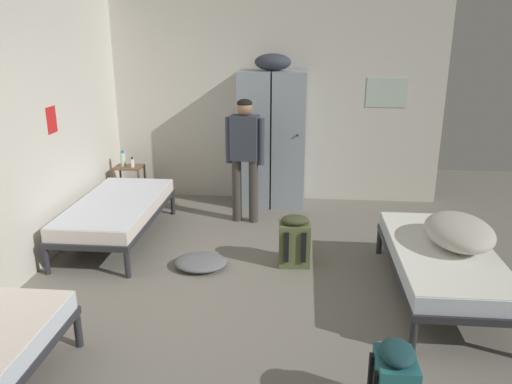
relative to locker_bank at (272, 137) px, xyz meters
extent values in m
plane|color=slate|center=(0.00, -2.72, -0.97)|extent=(9.60, 9.60, 0.00)
cube|color=beige|center=(0.00, 0.31, 0.48)|extent=(4.64, 0.06, 2.90)
cube|color=#B7CCBC|center=(1.54, 0.28, 0.58)|extent=(0.55, 0.01, 0.40)
cube|color=red|center=(-2.25, -1.67, 0.48)|extent=(0.01, 0.20, 0.28)
cube|color=#8C99A3|center=(-0.23, 0.00, -0.04)|extent=(0.44, 0.52, 1.85)
cylinder|color=black|center=(-0.11, -0.27, 0.08)|extent=(0.02, 0.03, 0.02)
cube|color=#8C99A3|center=(0.23, 0.00, -0.04)|extent=(0.44, 0.52, 1.85)
cylinder|color=black|center=(0.35, -0.27, 0.08)|extent=(0.02, 0.03, 0.02)
ellipsoid|color=#333842|center=(0.00, 0.00, 0.99)|extent=(0.48, 0.36, 0.22)
cylinder|color=brown|center=(-2.13, -0.39, -0.69)|extent=(0.03, 0.03, 0.55)
cylinder|color=brown|center=(-1.78, -0.39, -0.69)|extent=(0.03, 0.03, 0.55)
cylinder|color=brown|center=(-2.13, -0.12, -0.69)|extent=(0.03, 0.03, 0.55)
cylinder|color=brown|center=(-1.78, -0.12, -0.69)|extent=(0.03, 0.03, 0.55)
cube|color=brown|center=(-1.96, -0.26, -0.78)|extent=(0.38, 0.30, 0.02)
cube|color=brown|center=(-1.96, -0.26, -0.41)|extent=(0.38, 0.30, 0.02)
cylinder|color=#28282D|center=(2.13, -1.56, -0.83)|extent=(0.06, 0.06, 0.28)
cylinder|color=#28282D|center=(1.29, -1.56, -0.83)|extent=(0.06, 0.06, 0.28)
cylinder|color=#28282D|center=(1.29, -3.40, -0.83)|extent=(0.06, 0.06, 0.28)
cube|color=#28282D|center=(1.71, -2.48, -0.66)|extent=(0.90, 1.90, 0.06)
cube|color=silver|center=(1.71, -2.48, -0.56)|extent=(0.87, 1.84, 0.14)
cube|color=white|center=(1.71, -2.48, -0.48)|extent=(0.86, 1.82, 0.01)
cylinder|color=#28282D|center=(-2.13, -2.38, -0.83)|extent=(0.06, 0.06, 0.28)
cylinder|color=#28282D|center=(-1.29, -2.38, -0.83)|extent=(0.06, 0.06, 0.28)
cylinder|color=#28282D|center=(-2.13, -0.54, -0.83)|extent=(0.06, 0.06, 0.28)
cylinder|color=#28282D|center=(-1.29, -0.54, -0.83)|extent=(0.06, 0.06, 0.28)
cube|color=#28282D|center=(-1.71, -1.46, -0.66)|extent=(0.90, 1.90, 0.06)
cube|color=silver|center=(-1.71, -1.46, -0.56)|extent=(0.87, 1.84, 0.14)
cube|color=silver|center=(-1.71, -1.46, -0.48)|extent=(0.86, 1.82, 0.01)
cylinder|color=#28282D|center=(-1.29, -3.54, -0.83)|extent=(0.06, 0.06, 0.28)
ellipsoid|color=#B7B2A8|center=(1.86, -2.39, -0.35)|extent=(0.60, 0.85, 0.26)
cylinder|color=#3D3833|center=(-0.18, -0.72, -0.56)|extent=(0.12, 0.12, 0.81)
cylinder|color=#3D3833|center=(-0.40, -0.69, -0.56)|extent=(0.12, 0.12, 0.81)
cube|color=#333842|center=(-0.29, -0.70, 0.12)|extent=(0.36, 0.25, 0.56)
cylinder|color=#333842|center=(-0.09, -0.73, 0.08)|extent=(0.08, 0.08, 0.58)
cylinder|color=#333842|center=(-0.50, -0.67, 0.08)|extent=(0.08, 0.08, 0.58)
sphere|color=#936B4C|center=(-0.29, -0.70, 0.50)|extent=(0.20, 0.20, 0.20)
ellipsoid|color=black|center=(-0.29, -0.70, 0.55)|extent=(0.19, 0.19, 0.11)
cylinder|color=silver|center=(-2.04, -0.24, -0.31)|extent=(0.07, 0.07, 0.18)
cylinder|color=#2666B2|center=(-2.04, -0.24, -0.20)|extent=(0.04, 0.04, 0.04)
cylinder|color=white|center=(-1.89, -0.30, -0.34)|extent=(0.05, 0.05, 0.11)
cylinder|color=black|center=(-1.89, -0.30, -0.27)|extent=(0.03, 0.03, 0.03)
cube|color=#566038|center=(0.36, -1.93, -0.74)|extent=(0.33, 0.26, 0.46)
ellipsoid|color=#383D23|center=(0.35, -1.78, -0.82)|extent=(0.24, 0.09, 0.20)
ellipsoid|color=#383D23|center=(0.36, -1.93, -0.47)|extent=(0.30, 0.23, 0.10)
cube|color=black|center=(0.46, -2.06, -0.72)|extent=(0.05, 0.03, 0.32)
cube|color=black|center=(0.28, -2.07, -0.72)|extent=(0.05, 0.03, 0.32)
ellipsoid|color=#193D42|center=(1.03, -4.13, -0.47)|extent=(0.22, 0.29, 0.10)
cube|color=black|center=(0.89, -4.04, -0.72)|extent=(0.02, 0.05, 0.32)
ellipsoid|color=slate|center=(-0.60, -2.09, -0.91)|extent=(0.55, 0.47, 0.11)
camera|label=1|loc=(0.41, -6.84, 1.41)|focal=35.76mm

